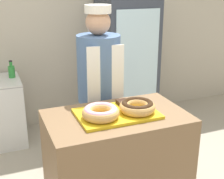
% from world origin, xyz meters
% --- Properties ---
extents(wall_back, '(8.00, 0.06, 2.70)m').
position_xyz_m(wall_back, '(0.00, 2.13, 1.35)').
color(wall_back, '#BCB29E').
rests_on(wall_back, ground_plane).
extents(display_counter, '(1.11, 0.68, 0.94)m').
position_xyz_m(display_counter, '(0.00, 0.00, 0.47)').
color(display_counter, brown).
rests_on(display_counter, ground_plane).
extents(serving_tray, '(0.62, 0.41, 0.02)m').
position_xyz_m(serving_tray, '(0.00, 0.00, 0.95)').
color(serving_tray, yellow).
rests_on(serving_tray, display_counter).
extents(donut_light_glaze, '(0.28, 0.28, 0.09)m').
position_xyz_m(donut_light_glaze, '(-0.15, -0.05, 1.01)').
color(donut_light_glaze, tan).
rests_on(donut_light_glaze, serving_tray).
extents(donut_chocolate_glaze, '(0.28, 0.28, 0.09)m').
position_xyz_m(donut_chocolate_glaze, '(0.15, -0.05, 1.01)').
color(donut_chocolate_glaze, tan).
rests_on(donut_chocolate_glaze, serving_tray).
extents(brownie_back_left, '(0.09, 0.09, 0.03)m').
position_xyz_m(brownie_back_left, '(-0.11, 0.14, 0.98)').
color(brownie_back_left, black).
rests_on(brownie_back_left, serving_tray).
extents(brownie_back_right, '(0.09, 0.09, 0.03)m').
position_xyz_m(brownie_back_right, '(0.11, 0.14, 0.98)').
color(brownie_back_right, black).
rests_on(brownie_back_right, serving_tray).
extents(baker_person, '(0.41, 0.41, 1.74)m').
position_xyz_m(baker_person, '(0.07, 0.61, 0.91)').
color(baker_person, '#4C4C51').
rests_on(baker_person, ground_plane).
extents(beverage_fridge, '(0.72, 0.65, 1.76)m').
position_xyz_m(beverage_fridge, '(0.88, 1.74, 0.88)').
color(beverage_fridge, '#333842').
rests_on(beverage_fridge, ground_plane).
extents(bottle_green, '(0.08, 0.08, 0.21)m').
position_xyz_m(bottle_green, '(-0.64, 1.80, 0.90)').
color(bottle_green, '#2D8C38').
rests_on(bottle_green, chest_freezer).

